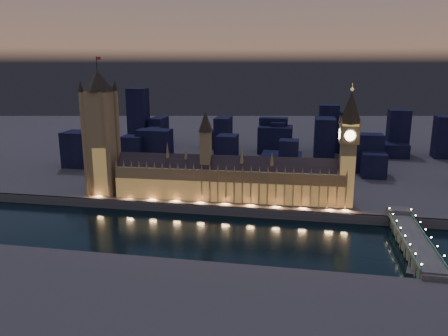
% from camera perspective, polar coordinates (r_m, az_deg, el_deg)
% --- Properties ---
extents(ground_plane, '(2000.00, 2000.00, 0.00)m').
position_cam_1_polar(ground_plane, '(336.74, -2.56, -8.44)').
color(ground_plane, black).
rests_on(ground_plane, ground).
extents(north_bank, '(2000.00, 960.00, 8.00)m').
position_cam_1_polar(north_bank, '(836.08, 5.47, 5.10)').
color(north_bank, '#3C403D').
rests_on(north_bank, ground).
extents(embankment_wall, '(2000.00, 2.50, 8.00)m').
position_cam_1_polar(embankment_wall, '(372.84, -1.15, -5.55)').
color(embankment_wall, '#3F4244').
rests_on(embankment_wall, ground).
extents(palace_of_westminster, '(202.00, 26.13, 78.00)m').
position_cam_1_polar(palace_of_westminster, '(384.59, 0.41, -1.46)').
color(palace_of_westminster, '#A07B4B').
rests_on(palace_of_westminster, north_bank).
extents(victoria_tower, '(31.68, 31.68, 123.59)m').
position_cam_1_polar(victoria_tower, '(412.28, -15.81, 5.15)').
color(victoria_tower, '#A07B4B').
rests_on(victoria_tower, north_bank).
extents(elizabeth_tower, '(18.00, 18.00, 102.56)m').
position_cam_1_polar(elizabeth_tower, '(372.85, 16.00, 3.61)').
color(elizabeth_tower, '#A07B4B').
rests_on(elizabeth_tower, north_bank).
extents(westminster_bridge, '(17.14, 113.00, 15.90)m').
position_cam_1_polar(westminster_bridge, '(332.73, 23.35, -8.76)').
color(westminster_bridge, '#3F4244').
rests_on(westminster_bridge, ground).
extents(river_boat, '(46.81, 22.97, 4.50)m').
position_cam_1_polar(river_boat, '(301.92, 27.16, -12.39)').
color(river_boat, '#3F4244').
rests_on(river_boat, ground).
extents(city_backdrop, '(478.92, 215.63, 82.54)m').
position_cam_1_polar(city_backdrop, '(560.48, 6.44, 3.63)').
color(city_backdrop, black).
rests_on(city_backdrop, north_bank).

